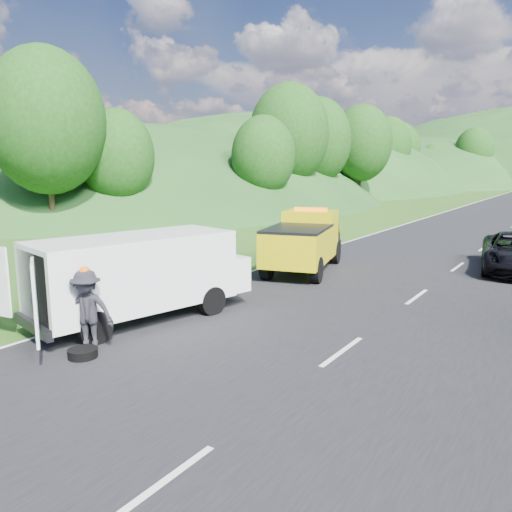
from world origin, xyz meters
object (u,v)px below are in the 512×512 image
Objects in this scene: woman at (214,297)px; spare_tire at (83,358)px; worker at (89,352)px; white_van at (141,273)px; tow_truck at (304,241)px; suitcase at (190,278)px; child at (207,300)px.

woman is 5.94m from spare_tire.
worker reaches higher than woman.
white_van is 3.37m from woman.
woman is at bearing 98.34° from spare_tire.
suitcase is (-2.13, -4.72, -0.94)m from tow_truck.
spare_tire is at bearing -57.21° from white_van.
woman reaches higher than suitcase.
white_van is 3.29m from spare_tire.
tow_truck is 8.53m from white_van.
child is 2.07m from suitcase.
spare_tire is (0.85, -5.46, 0.00)m from child.
tow_truck is at bearing 63.49° from worker.
child is at bearing -109.33° from tow_truck.
tow_truck is 6.00m from child.
white_van is 4.22m from suitcase.
spare_tire is (0.42, -11.32, -1.25)m from tow_truck.
white_van is at bearing -71.78° from child.
woman is 5.58m from worker.
suitcase reaches higher than child.
woman is at bearing 99.83° from white_van.
spare_tire is (1.02, -2.80, -1.37)m from white_van.
child is at bearing 98.81° from spare_tire.
worker is 2.90× the size of spare_tire.
child is 0.55× the size of worker.
suitcase is (-1.53, 3.79, -1.07)m from white_van.
white_van is 3.73× the size of worker.
white_van is at bearing 159.86° from woman.
worker reaches higher than child.
child is at bearing -33.71° from suitcase.
spare_tire is at bearing -103.05° from tow_truck.
woman is (0.16, 3.08, -1.37)m from white_van.
worker is at bearing -69.51° from suitcase.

